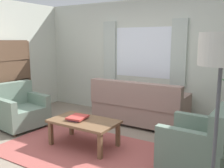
# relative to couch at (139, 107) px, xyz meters

# --- Properties ---
(ground_plane) EXTENTS (6.24, 6.24, 0.00)m
(ground_plane) POSITION_rel_couch_xyz_m (-0.22, -1.59, -0.37)
(ground_plane) COLOR gray
(wall_back) EXTENTS (5.32, 0.12, 2.60)m
(wall_back) POSITION_rel_couch_xyz_m (-0.22, 0.67, 0.93)
(wall_back) COLOR beige
(wall_back) RESTS_ON ground_plane
(window_with_curtains) EXTENTS (1.98, 0.07, 1.40)m
(window_with_curtains) POSITION_rel_couch_xyz_m (-0.22, 0.58, 1.08)
(window_with_curtains) COLOR white
(area_rug) EXTENTS (2.60, 1.68, 0.01)m
(area_rug) POSITION_rel_couch_xyz_m (-0.22, -1.59, -0.36)
(area_rug) COLOR #9E4C47
(area_rug) RESTS_ON ground_plane
(couch) EXTENTS (1.90, 0.82, 0.92)m
(couch) POSITION_rel_couch_xyz_m (0.00, 0.00, 0.00)
(couch) COLOR gray
(couch) RESTS_ON ground_plane
(armchair_left) EXTENTS (0.93, 0.95, 0.88)m
(armchair_left) POSITION_rel_couch_xyz_m (-1.96, -1.37, -0.01)
(armchair_left) COLOR slate
(armchair_left) RESTS_ON ground_plane
(armchair_right) EXTENTS (0.85, 0.87, 0.88)m
(armchair_right) POSITION_rel_couch_xyz_m (1.47, -1.23, -0.01)
(armchair_right) COLOR slate
(armchair_right) RESTS_ON ground_plane
(coffee_table) EXTENTS (1.10, 0.64, 0.44)m
(coffee_table) POSITION_rel_couch_xyz_m (-0.30, -1.44, 0.01)
(coffee_table) COLOR brown
(coffee_table) RESTS_ON ground_plane
(book_stack_on_table) EXTENTS (0.31, 0.34, 0.05)m
(book_stack_on_table) POSITION_rel_couch_xyz_m (-0.42, -1.45, 0.10)
(book_stack_on_table) COLOR #7F478C
(book_stack_on_table) RESTS_ON coffee_table
(bookshelf) EXTENTS (0.30, 0.94, 1.72)m
(bookshelf) POSITION_rel_couch_xyz_m (-2.57, -1.09, 0.53)
(bookshelf) COLOR brown
(bookshelf) RESTS_ON ground_plane
(standing_lamp) EXTENTS (0.33, 0.33, 1.78)m
(standing_lamp) POSITION_rel_couch_xyz_m (1.84, -2.56, 1.12)
(standing_lamp) COLOR #4C4C51
(standing_lamp) RESTS_ON ground_plane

